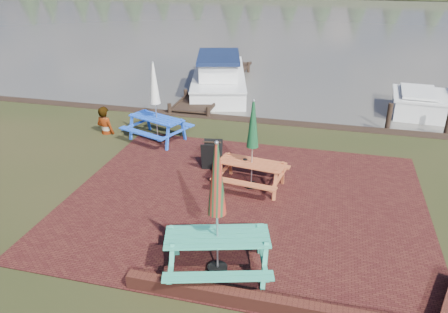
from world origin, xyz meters
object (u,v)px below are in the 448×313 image
object	(u,v)px
jetty	(217,84)
person	(103,107)
chalkboard	(212,155)
boat_jetty	(219,78)
picnic_table_red	(252,158)
picnic_table_teal	(217,230)
picnic_table_blue	(156,114)

from	to	relation	value
jetty	person	xyz separation A→B (m)	(-2.21, -6.87, 0.86)
chalkboard	boat_jetty	size ratio (longest dim) A/B	0.12
picnic_table_red	boat_jetty	world-z (taller)	picnic_table_red
picnic_table_teal	boat_jetty	distance (m)	13.50
picnic_table_blue	jetty	bearing A→B (deg)	109.38
jetty	boat_jetty	bearing A→B (deg)	-12.89
chalkboard	jetty	distance (m)	8.97
chalkboard	picnic_table_teal	bearing A→B (deg)	-81.15
picnic_table_teal	chalkboard	size ratio (longest dim) A/B	3.20
picnic_table_blue	boat_jetty	xyz separation A→B (m)	(0.32, 6.95, -0.53)
picnic_table_red	jetty	distance (m)	10.14
picnic_table_blue	person	bearing A→B (deg)	-161.99
picnic_table_red	jetty	size ratio (longest dim) A/B	0.27
picnic_table_red	chalkboard	size ratio (longest dim) A/B	2.80
chalkboard	person	world-z (taller)	person
person	jetty	bearing A→B (deg)	-94.65
boat_jetty	person	distance (m)	7.25
person	picnic_table_red	bearing A→B (deg)	168.75
picnic_table_teal	picnic_table_red	world-z (taller)	picnic_table_teal
picnic_table_red	picnic_table_blue	distance (m)	4.49
boat_jetty	person	world-z (taller)	person
jetty	boat_jetty	world-z (taller)	boat_jetty
picnic_table_teal	picnic_table_blue	size ratio (longest dim) A/B	1.05
person	picnic_table_teal	bearing A→B (deg)	146.04
picnic_table_teal	chalkboard	xyz separation A→B (m)	(-1.34, 4.38, -0.53)
picnic_table_teal	boat_jetty	bearing A→B (deg)	88.77
chalkboard	person	distance (m)	4.79
picnic_table_teal	chalkboard	world-z (taller)	picnic_table_teal
jetty	person	bearing A→B (deg)	-107.86
picnic_table_blue	picnic_table_red	bearing A→B (deg)	-12.75
picnic_table_red	person	distance (m)	6.30
picnic_table_teal	picnic_table_red	bearing A→B (deg)	74.30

